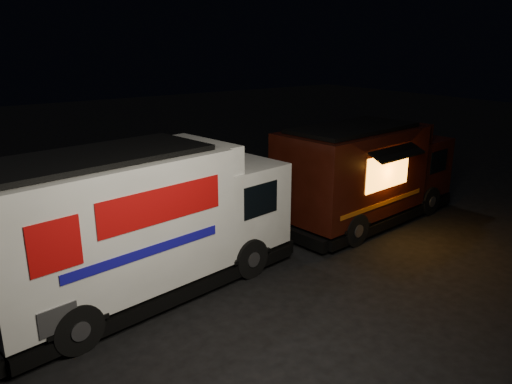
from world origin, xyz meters
name	(u,v)px	position (x,y,z in m)	size (l,w,h in m)	color
ground	(268,272)	(0.00, 0.00, 0.00)	(80.00, 80.00, 0.00)	black
white_truck	(145,221)	(-2.84, 0.90, 1.73)	(7.63, 2.60, 3.46)	white
red_truck	(368,172)	(4.98, 1.29, 1.60)	(6.86, 2.52, 3.19)	black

